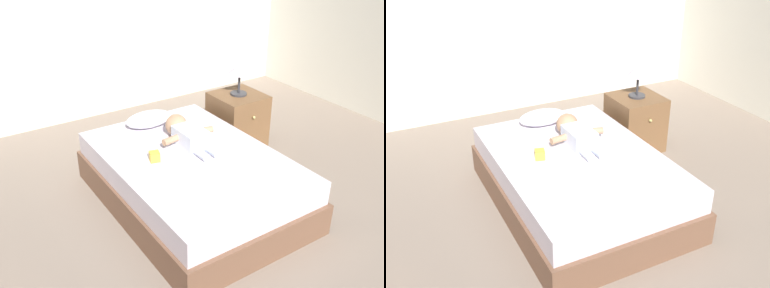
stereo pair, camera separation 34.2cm
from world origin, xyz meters
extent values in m
plane|color=gray|center=(0.00, 0.00, 0.00)|extent=(8.00, 8.00, 0.00)
cube|color=brown|center=(0.23, 0.80, 0.13)|extent=(1.27, 1.82, 0.26)
cube|color=silver|center=(0.23, 0.80, 0.35)|extent=(1.21, 1.75, 0.19)
ellipsoid|color=white|center=(0.22, 1.48, 0.51)|extent=(0.44, 0.26, 0.12)
cube|color=white|center=(0.32, 0.95, 0.52)|extent=(0.20, 0.30, 0.14)
sphere|color=tan|center=(0.32, 1.18, 0.54)|extent=(0.19, 0.19, 0.19)
cylinder|color=tan|center=(0.15, 1.00, 0.52)|extent=(0.15, 0.08, 0.06)
cylinder|color=tan|center=(0.48, 1.00, 0.52)|extent=(0.15, 0.09, 0.06)
cylinder|color=white|center=(0.27, 0.73, 0.48)|extent=(0.06, 0.16, 0.06)
cylinder|color=white|center=(0.37, 0.73, 0.48)|extent=(0.06, 0.16, 0.06)
cube|color=blue|center=(0.53, 1.02, 0.45)|extent=(0.05, 0.11, 0.01)
cube|color=white|center=(0.55, 1.07, 0.46)|extent=(0.02, 0.03, 0.01)
cube|color=brown|center=(1.19, 1.42, 0.28)|extent=(0.47, 0.47, 0.55)
sphere|color=tan|center=(1.19, 1.17, 0.40)|extent=(0.03, 0.03, 0.03)
cylinder|color=#333338|center=(1.19, 1.42, 0.56)|extent=(0.16, 0.16, 0.02)
cylinder|color=#333338|center=(1.19, 1.42, 0.67)|extent=(0.02, 0.02, 0.19)
cone|color=silver|center=(1.19, 1.42, 0.82)|extent=(0.22, 0.22, 0.10)
cube|color=yellow|center=(-0.06, 0.89, 0.48)|extent=(0.09, 0.09, 0.08)
camera|label=1|loc=(-1.44, -1.74, 2.12)|focal=41.20mm
camera|label=2|loc=(-1.14, -1.91, 2.12)|focal=41.20mm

